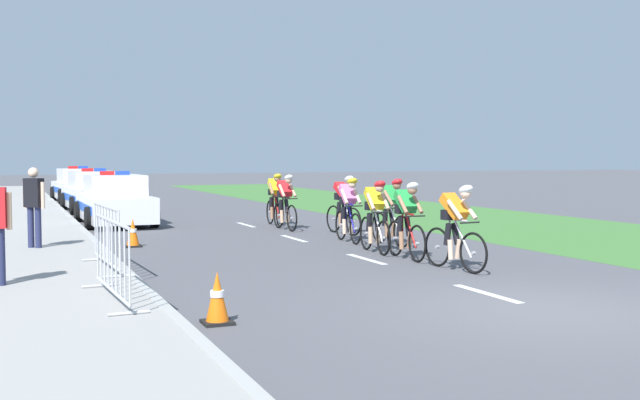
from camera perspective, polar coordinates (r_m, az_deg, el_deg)
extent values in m
plane|color=#4C4C51|center=(10.34, 16.90, -8.08)|extent=(160.00, 160.00, 0.00)
cube|color=#9E9E99|center=(21.94, -18.00, -1.94)|extent=(0.16, 60.00, 0.13)
cube|color=#3D7033|center=(25.91, 9.66, -1.17)|extent=(7.00, 60.00, 0.01)
cube|color=white|center=(11.37, 12.61, -6.97)|extent=(0.14, 1.60, 0.01)
cube|color=white|center=(14.77, 3.55, -4.52)|extent=(0.14, 1.60, 0.01)
cube|color=white|center=(18.41, -2.00, -2.95)|extent=(0.14, 1.60, 0.01)
cube|color=white|center=(22.18, -5.68, -1.89)|extent=(0.14, 1.60, 0.01)
torus|color=black|center=(13.13, 11.63, -3.99)|extent=(0.12, 0.72, 0.72)
cylinder|color=#99999E|center=(13.13, 11.63, -3.99)|extent=(0.07, 0.07, 0.06)
torus|color=black|center=(13.90, 8.94, -3.56)|extent=(0.12, 0.72, 0.72)
cylinder|color=#99999E|center=(13.90, 8.94, -3.56)|extent=(0.07, 0.07, 0.06)
cylinder|color=silver|center=(13.42, 10.41, -1.51)|extent=(0.09, 0.55, 0.04)
cylinder|color=silver|center=(13.32, 10.87, -2.95)|extent=(0.09, 0.48, 0.63)
cylinder|color=silver|center=(13.60, 9.86, -2.72)|extent=(0.04, 0.04, 0.65)
cylinder|color=black|center=(13.15, 11.37, -1.70)|extent=(0.42, 0.07, 0.03)
cube|color=black|center=(13.57, 9.87, -1.28)|extent=(0.12, 0.23, 0.05)
cube|color=orange|center=(13.46, 10.21, -0.47)|extent=(0.34, 0.57, 0.47)
cube|color=black|center=(13.56, 9.90, -1.11)|extent=(0.30, 0.23, 0.18)
cylinder|color=black|center=(13.61, 10.31, -2.56)|extent=(0.13, 0.23, 0.40)
cylinder|color=beige|center=(13.58, 10.52, -3.69)|extent=(0.11, 0.16, 0.36)
cylinder|color=black|center=(13.50, 9.72, -2.60)|extent=(0.13, 0.18, 0.40)
cylinder|color=beige|center=(13.46, 9.92, -3.75)|extent=(0.10, 0.13, 0.36)
cylinder|color=beige|center=(13.40, 11.32, -0.71)|extent=(0.12, 0.41, 0.35)
cylinder|color=beige|center=(13.20, 10.26, -0.76)|extent=(0.12, 0.41, 0.35)
sphere|color=beige|center=(13.22, 11.05, 0.50)|extent=(0.19, 0.19, 0.19)
ellipsoid|color=white|center=(13.20, 11.08, 0.78)|extent=(0.26, 0.34, 0.24)
torus|color=black|center=(14.37, 7.43, -3.32)|extent=(0.09, 0.73, 0.72)
cylinder|color=#99999E|center=(14.37, 7.43, -3.32)|extent=(0.06, 0.06, 0.06)
torus|color=black|center=(15.26, 5.75, -2.92)|extent=(0.09, 0.73, 0.72)
cylinder|color=#99999E|center=(15.26, 5.75, -2.92)|extent=(0.06, 0.06, 0.06)
cylinder|color=#B21919|center=(14.72, 6.66, -1.05)|extent=(0.07, 0.55, 0.04)
cylinder|color=#B21919|center=(14.59, 6.95, -2.37)|extent=(0.07, 0.48, 0.63)
cylinder|color=#B21919|center=(14.93, 6.32, -2.16)|extent=(0.04, 0.04, 0.65)
cylinder|color=black|center=(14.41, 7.27, -1.23)|extent=(0.42, 0.05, 0.03)
cube|color=black|center=(14.90, 6.33, -0.84)|extent=(0.11, 0.23, 0.05)
cube|color=green|center=(14.77, 6.54, -0.10)|extent=(0.31, 0.56, 0.46)
cube|color=black|center=(14.89, 6.34, -0.69)|extent=(0.29, 0.22, 0.18)
cylinder|color=black|center=(14.91, 6.73, -2.01)|extent=(0.12, 0.23, 0.40)
cylinder|color=#9E7051|center=(14.86, 6.86, -3.05)|extent=(0.10, 0.16, 0.36)
cylinder|color=black|center=(14.83, 6.10, -2.04)|extent=(0.12, 0.18, 0.40)
cylinder|color=#9E7051|center=(14.79, 6.23, -3.08)|extent=(0.10, 0.13, 0.36)
cylinder|color=#9E7051|center=(14.65, 7.47, -0.33)|extent=(0.10, 0.41, 0.35)
cylinder|color=#9E7051|center=(14.51, 6.34, -0.36)|extent=(0.10, 0.41, 0.35)
sphere|color=#9E7051|center=(14.49, 7.06, 0.78)|extent=(0.19, 0.19, 0.19)
ellipsoid|color=white|center=(14.48, 7.08, 1.03)|extent=(0.25, 0.33, 0.24)
torus|color=black|center=(15.28, 4.87, -2.91)|extent=(0.12, 0.72, 0.72)
cylinder|color=#99999E|center=(15.28, 4.87, -2.91)|extent=(0.07, 0.07, 0.06)
torus|color=black|center=(16.20, 3.54, -2.54)|extent=(0.12, 0.72, 0.72)
cylinder|color=#99999E|center=(16.20, 3.54, -2.54)|extent=(0.07, 0.07, 0.06)
cylinder|color=white|center=(15.64, 4.26, -0.78)|extent=(0.09, 0.55, 0.04)
cylinder|color=white|center=(15.51, 4.49, -2.02)|extent=(0.09, 0.48, 0.63)
cylinder|color=white|center=(15.85, 3.99, -1.82)|extent=(0.04, 0.04, 0.65)
cylinder|color=black|center=(15.32, 4.74, -0.94)|extent=(0.42, 0.07, 0.03)
cube|color=black|center=(15.83, 4.00, -0.58)|extent=(0.12, 0.23, 0.05)
cube|color=yellow|center=(15.70, 4.16, 0.11)|extent=(0.33, 0.56, 0.47)
cube|color=black|center=(15.82, 4.01, -0.44)|extent=(0.30, 0.23, 0.18)
cylinder|color=black|center=(15.83, 4.38, -1.69)|extent=(0.13, 0.23, 0.40)
cylinder|color=tan|center=(15.78, 4.48, -2.67)|extent=(0.10, 0.16, 0.36)
cylinder|color=black|center=(15.76, 3.77, -1.71)|extent=(0.13, 0.18, 0.40)
cylinder|color=tan|center=(15.71, 3.87, -2.69)|extent=(0.10, 0.13, 0.36)
cylinder|color=tan|center=(15.56, 5.00, -0.10)|extent=(0.12, 0.41, 0.35)
cylinder|color=tan|center=(15.44, 3.90, -0.12)|extent=(0.12, 0.41, 0.35)
sphere|color=tan|center=(15.41, 4.57, 0.94)|extent=(0.19, 0.19, 0.19)
ellipsoid|color=red|center=(15.40, 4.59, 1.18)|extent=(0.26, 0.34, 0.24)
torus|color=black|center=(16.62, 6.27, -2.41)|extent=(0.07, 0.73, 0.72)
cylinder|color=#99999E|center=(16.62, 6.27, -2.41)|extent=(0.06, 0.06, 0.06)
torus|color=black|center=(17.48, 4.56, -2.12)|extent=(0.07, 0.73, 0.72)
cylinder|color=#99999E|center=(17.48, 4.56, -2.12)|extent=(0.06, 0.06, 0.06)
cylinder|color=white|center=(16.96, 5.49, -0.47)|extent=(0.06, 0.55, 0.04)
cylinder|color=white|center=(16.83, 5.78, -1.60)|extent=(0.06, 0.48, 0.63)
cylinder|color=white|center=(17.15, 5.14, -1.44)|extent=(0.04, 0.04, 0.65)
cylinder|color=black|center=(16.66, 6.10, -0.61)|extent=(0.42, 0.04, 0.03)
cube|color=black|center=(17.13, 5.15, -0.29)|extent=(0.11, 0.22, 0.05)
cube|color=green|center=(17.01, 5.36, 0.36)|extent=(0.30, 0.55, 0.46)
cube|color=black|center=(17.12, 5.17, -0.16)|extent=(0.29, 0.21, 0.18)
cylinder|color=black|center=(17.14, 5.50, -1.31)|extent=(0.12, 0.23, 0.40)
cylinder|color=#9E7051|center=(17.10, 5.64, -2.21)|extent=(0.10, 0.16, 0.36)
cylinder|color=black|center=(17.05, 4.98, -1.33)|extent=(0.12, 0.17, 0.40)
cylinder|color=#9E7051|center=(17.01, 5.11, -2.24)|extent=(0.09, 0.13, 0.36)
cylinder|color=#9E7051|center=(16.91, 6.20, 0.16)|extent=(0.09, 0.40, 0.35)
cylinder|color=#9E7051|center=(16.74, 5.26, 0.14)|extent=(0.09, 0.40, 0.35)
sphere|color=#9E7051|center=(16.74, 5.89, 1.13)|extent=(0.19, 0.19, 0.19)
ellipsoid|color=red|center=(16.73, 5.91, 1.35)|extent=(0.24, 0.32, 0.24)
torus|color=black|center=(17.17, 2.73, -2.21)|extent=(0.10, 0.73, 0.72)
cylinder|color=#99999E|center=(17.17, 2.73, -2.21)|extent=(0.06, 0.06, 0.06)
torus|color=black|center=(18.10, 1.60, -1.92)|extent=(0.10, 0.73, 0.72)
cylinder|color=#99999E|center=(18.10, 1.60, -1.92)|extent=(0.06, 0.06, 0.06)
cylinder|color=#1E1E99|center=(17.54, 2.21, -0.33)|extent=(0.08, 0.55, 0.04)
cylinder|color=#1E1E99|center=(17.40, 2.41, -1.42)|extent=(0.08, 0.48, 0.63)
cylinder|color=#1E1E99|center=(17.75, 1.99, -1.27)|extent=(0.04, 0.04, 0.65)
cylinder|color=black|center=(17.22, 2.62, -0.46)|extent=(0.42, 0.06, 0.03)
cube|color=black|center=(17.73, 1.99, -0.16)|extent=(0.12, 0.23, 0.05)
cube|color=pink|center=(17.60, 2.13, 0.47)|extent=(0.32, 0.56, 0.47)
cube|color=black|center=(17.72, 2.00, -0.03)|extent=(0.30, 0.22, 0.18)
cylinder|color=black|center=(17.72, 2.33, -1.14)|extent=(0.13, 0.23, 0.40)
cylinder|color=beige|center=(17.67, 2.41, -2.02)|extent=(0.10, 0.16, 0.36)
cylinder|color=black|center=(17.66, 1.78, -1.16)|extent=(0.12, 0.18, 0.40)
cylinder|color=beige|center=(17.61, 1.87, -2.03)|extent=(0.10, 0.13, 0.36)
cylinder|color=beige|center=(17.46, 2.87, 0.28)|extent=(0.11, 0.41, 0.35)
cylinder|color=beige|center=(17.35, 1.88, 0.26)|extent=(0.11, 0.41, 0.35)
sphere|color=beige|center=(17.31, 2.48, 1.22)|extent=(0.19, 0.19, 0.19)
ellipsoid|color=yellow|center=(17.30, 2.49, 1.43)|extent=(0.25, 0.33, 0.24)
torus|color=black|center=(19.03, 2.57, -1.66)|extent=(0.13, 0.72, 0.72)
cylinder|color=#99999E|center=(19.03, 2.57, -1.66)|extent=(0.07, 0.07, 0.06)
torus|color=black|center=(19.88, 1.04, -1.45)|extent=(0.13, 0.72, 0.72)
cylinder|color=#99999E|center=(19.88, 1.04, -1.45)|extent=(0.07, 0.07, 0.06)
cylinder|color=white|center=(19.37, 1.87, 0.02)|extent=(0.10, 0.55, 0.04)
cylinder|color=white|center=(19.25, 2.14, -0.97)|extent=(0.10, 0.48, 0.63)
cylinder|color=white|center=(19.56, 1.56, -0.84)|extent=(0.04, 0.04, 0.65)
cylinder|color=black|center=(19.08, 2.42, -0.09)|extent=(0.42, 0.08, 0.03)
cube|color=black|center=(19.54, 1.57, 0.17)|extent=(0.12, 0.23, 0.05)
cube|color=red|center=(19.42, 1.76, 0.74)|extent=(0.34, 0.58, 0.44)
cube|color=black|center=(19.53, 1.58, 0.29)|extent=(0.30, 0.23, 0.18)
cylinder|color=black|center=(19.56, 1.88, -0.72)|extent=(0.14, 0.23, 0.40)
cylinder|color=#9E7051|center=(19.51, 2.00, -1.51)|extent=(0.11, 0.16, 0.36)
cylinder|color=black|center=(19.46, 1.43, -0.74)|extent=(0.13, 0.18, 0.40)
cylinder|color=#9E7051|center=(19.42, 1.55, -1.53)|extent=(0.10, 0.13, 0.36)
cylinder|color=#9E7051|center=(19.33, 2.49, 0.58)|extent=(0.12, 0.41, 0.35)
cylinder|color=#9E7051|center=(19.16, 1.68, 0.56)|extent=(0.12, 0.41, 0.35)
sphere|color=#9E7051|center=(19.16, 2.22, 1.42)|extent=(0.19, 0.19, 0.19)
ellipsoid|color=white|center=(19.15, 2.24, 1.62)|extent=(0.26, 0.34, 0.24)
torus|color=black|center=(20.12, -2.17, -1.39)|extent=(0.06, 0.72, 0.72)
cylinder|color=#99999E|center=(20.12, -2.17, -1.39)|extent=(0.06, 0.06, 0.06)
torus|color=black|center=(21.05, -3.19, -1.18)|extent=(0.06, 0.72, 0.72)
cylinder|color=#99999E|center=(21.05, -3.19, -1.18)|extent=(0.06, 0.06, 0.06)
cylinder|color=black|center=(20.50, -2.64, 0.20)|extent=(0.05, 0.55, 0.04)
cylinder|color=black|center=(20.36, -2.46, -0.73)|extent=(0.05, 0.48, 0.63)
cylinder|color=black|center=(20.70, -2.85, -0.61)|extent=(0.04, 0.04, 0.65)
cylinder|color=black|center=(20.17, -2.28, 0.10)|extent=(0.42, 0.04, 0.03)
cube|color=black|center=(20.68, -2.85, 0.34)|extent=(0.11, 0.22, 0.05)
cube|color=red|center=(20.56, -2.72, 0.88)|extent=(0.29, 0.56, 0.45)
cube|color=black|center=(20.67, -2.84, 0.45)|extent=(0.28, 0.21, 0.18)
cylinder|color=black|center=(20.68, -2.55, -0.50)|extent=(0.12, 0.23, 0.40)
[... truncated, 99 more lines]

